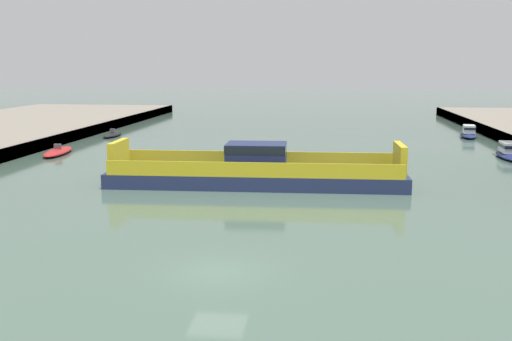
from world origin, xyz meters
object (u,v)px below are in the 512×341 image
chain_ferry (256,172)px  moored_boat_mid_left (511,152)px  moored_boat_near_right (469,133)px  moored_boat_near_left (113,134)px  moored_boat_mid_right (58,151)px

chain_ferry → moored_boat_mid_left: chain_ferry is taller
chain_ferry → moored_boat_near_right: chain_ferry is taller
moored_boat_near_left → moored_boat_mid_left: moored_boat_mid_left is taller
moored_boat_near_right → chain_ferry: bearing=-125.3°
chain_ferry → moored_boat_mid_right: bearing=149.3°
moored_boat_mid_left → moored_boat_near_left: bearing=164.5°
chain_ferry → moored_boat_near_right: (23.52, 33.25, -0.41)m
moored_boat_mid_left → moored_boat_mid_right: 46.13m
moored_boat_near_right → moored_boat_mid_left: bearing=-89.3°
chain_ferry → moored_boat_mid_right: chain_ferry is taller
chain_ferry → moored_boat_near_left: (-22.20, 28.95, -0.74)m
chain_ferry → moored_boat_mid_left: bearing=34.4°
moored_boat_near_left → moored_boat_mid_right: (-0.11, -15.69, 0.03)m
chain_ferry → moored_boat_near_right: 40.73m
moored_boat_near_right → moored_boat_mid_right: size_ratio=0.86×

